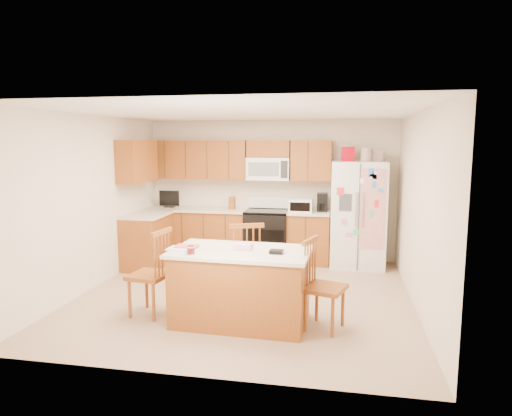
% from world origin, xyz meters
% --- Properties ---
extents(ground, '(4.50, 4.50, 0.00)m').
position_xyz_m(ground, '(0.00, 0.00, 0.00)').
color(ground, '#9C7C63').
rests_on(ground, ground).
extents(room_shell, '(4.60, 4.60, 2.52)m').
position_xyz_m(room_shell, '(0.00, 0.00, 1.44)').
color(room_shell, beige).
rests_on(room_shell, ground).
extents(cabinetry, '(3.36, 1.56, 2.15)m').
position_xyz_m(cabinetry, '(-0.98, 1.79, 0.91)').
color(cabinetry, brown).
rests_on(cabinetry, ground).
extents(stove, '(0.76, 0.65, 1.13)m').
position_xyz_m(stove, '(0.00, 1.94, 0.47)').
color(stove, black).
rests_on(stove, ground).
extents(refrigerator, '(0.90, 0.79, 2.04)m').
position_xyz_m(refrigerator, '(1.57, 1.87, 0.92)').
color(refrigerator, white).
rests_on(refrigerator, ground).
extents(island, '(1.67, 1.00, 0.97)m').
position_xyz_m(island, '(0.15, -0.92, 0.44)').
color(island, brown).
rests_on(island, ground).
extents(windsor_chair_left, '(0.50, 0.52, 1.07)m').
position_xyz_m(windsor_chair_left, '(-0.98, -0.89, 0.51)').
color(windsor_chair_left, brown).
rests_on(windsor_chair_left, ground).
extents(windsor_chair_back, '(0.60, 0.58, 1.09)m').
position_xyz_m(windsor_chair_back, '(0.05, -0.21, 0.51)').
color(windsor_chair_back, brown).
rests_on(windsor_chair_back, ground).
extents(windsor_chair_right, '(0.54, 0.55, 1.04)m').
position_xyz_m(windsor_chair_right, '(1.10, -0.93, 0.49)').
color(windsor_chair_right, brown).
rests_on(windsor_chair_right, ground).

